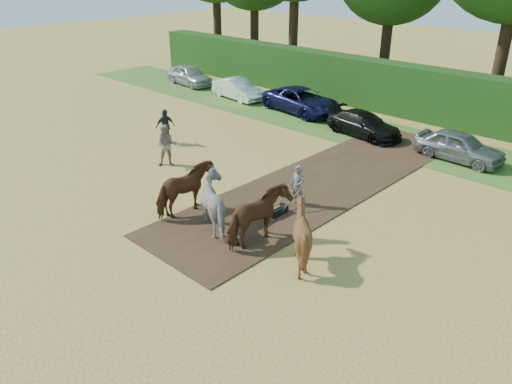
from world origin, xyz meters
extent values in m
plane|color=gold|center=(0.00, 0.00, 0.00)|extent=(120.00, 120.00, 0.00)
cube|color=#472D1C|center=(1.50, 7.00, 0.03)|extent=(4.50, 17.00, 0.05)
cube|color=#38601E|center=(0.00, 14.00, 0.01)|extent=(50.00, 5.00, 0.03)
cube|color=#14380F|center=(0.00, 18.50, 1.50)|extent=(46.00, 1.60, 3.00)
imported|color=#BAAD92|center=(-4.85, 3.54, 0.98)|extent=(1.18, 1.20, 1.96)
imported|color=#22242E|center=(-7.39, 5.37, 0.90)|extent=(0.61, 1.11, 1.79)
imported|color=brown|center=(-0.45, 1.08, 0.99)|extent=(1.08, 2.35, 1.97)
imported|color=beige|center=(1.24, 1.24, 0.99)|extent=(1.97, 1.69, 1.97)
imported|color=brown|center=(2.94, 1.39, 0.99)|extent=(1.08, 2.35, 1.97)
imported|color=brown|center=(4.63, 1.55, 0.99)|extent=(1.61, 1.81, 1.98)
cube|color=black|center=(2.07, 3.36, 0.16)|extent=(0.34, 0.85, 0.33)
cube|color=brown|center=(2.08, 2.79, 0.33)|extent=(0.10, 1.32, 0.09)
cylinder|color=brown|center=(1.86, 3.87, 0.52)|extent=(0.20, 0.95, 0.69)
cylinder|color=brown|center=(2.28, 3.88, 0.52)|extent=(0.18, 0.96, 0.69)
imported|color=gray|center=(2.07, 4.49, 0.83)|extent=(0.60, 0.40, 1.65)
imported|color=#B2B5B9|center=(-16.56, 14.52, 0.74)|extent=(4.49, 2.20, 1.47)
imported|color=white|center=(-11.05, 14.13, 0.68)|extent=(4.25, 1.91, 1.35)
imported|color=#151541|center=(-5.85, 14.58, 0.74)|extent=(5.62, 3.16, 1.48)
imported|color=black|center=(-0.65, 13.40, 0.64)|extent=(4.60, 2.36, 1.28)
imported|color=gray|center=(4.55, 13.43, 0.70)|extent=(4.18, 1.80, 1.41)
cylinder|color=#382616|center=(-21.00, 21.50, 2.93)|extent=(0.70, 0.70, 5.85)
cylinder|color=#382616|center=(-17.00, 22.00, 2.70)|extent=(0.70, 0.70, 5.40)
cylinder|color=#382616|center=(-12.00, 21.00, 3.26)|extent=(0.70, 0.70, 6.53)
cylinder|color=#382616|center=(-5.00, 22.50, 2.59)|extent=(0.70, 0.70, 5.17)
cylinder|color=#382616|center=(3.00, 21.50, 3.04)|extent=(0.70, 0.70, 6.08)
camera|label=1|loc=(12.86, -9.14, 8.77)|focal=35.00mm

